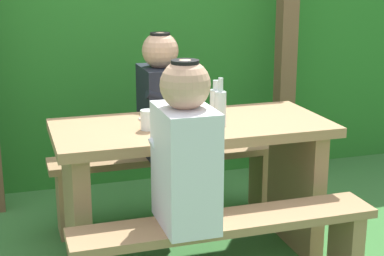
% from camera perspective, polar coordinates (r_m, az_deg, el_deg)
% --- Properties ---
extents(hedge_backdrop, '(6.40, 1.01, 1.85)m').
position_cam_1_polar(hedge_backdrop, '(4.69, -6.62, 7.85)').
color(hedge_backdrop, '#287625').
rests_on(hedge_backdrop, ground_plane).
extents(pergola_post_right, '(0.12, 0.12, 1.94)m').
position_cam_1_polar(pergola_post_right, '(4.28, 8.98, 7.64)').
color(pergola_post_right, brown).
rests_on(pergola_post_right, ground_plane).
extents(picnic_table, '(1.40, 0.64, 0.75)m').
position_cam_1_polar(picnic_table, '(3.10, -0.00, -3.86)').
color(picnic_table, '#9E7A51').
rests_on(picnic_table, ground_plane).
extents(bench_near, '(1.40, 0.24, 0.44)m').
position_cam_1_polar(bench_near, '(2.73, 3.26, -11.01)').
color(bench_near, '#9E7A51').
rests_on(bench_near, ground_plane).
extents(bench_far, '(1.40, 0.24, 0.44)m').
position_cam_1_polar(bench_far, '(3.62, -2.42, -4.24)').
color(bench_far, '#9E7A51').
rests_on(bench_far, ground_plane).
extents(person_white_shirt, '(0.25, 0.35, 0.72)m').
position_cam_1_polar(person_white_shirt, '(2.51, -0.66, -2.20)').
color(person_white_shirt, silver).
rests_on(person_white_shirt, bench_near).
extents(person_black_coat, '(0.25, 0.35, 0.72)m').
position_cam_1_polar(person_black_coat, '(3.48, -2.97, 2.78)').
color(person_black_coat, black).
rests_on(person_black_coat, bench_far).
extents(drinking_glass, '(0.08, 0.08, 0.10)m').
position_cam_1_polar(drinking_glass, '(2.91, -4.21, 0.78)').
color(drinking_glass, silver).
rests_on(drinking_glass, picnic_table).
extents(bottle_left, '(0.06, 0.06, 0.24)m').
position_cam_1_polar(bottle_left, '(2.95, 2.72, 1.98)').
color(bottle_left, silver).
rests_on(bottle_left, picnic_table).
extents(bottle_right, '(0.06, 0.06, 0.20)m').
position_cam_1_polar(bottle_right, '(3.11, 2.30, 2.44)').
color(bottle_right, silver).
rests_on(bottle_right, picnic_table).
extents(cell_phone, '(0.09, 0.15, 0.01)m').
position_cam_1_polar(cell_phone, '(3.06, -4.03, 0.67)').
color(cell_phone, silver).
rests_on(cell_phone, picnic_table).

